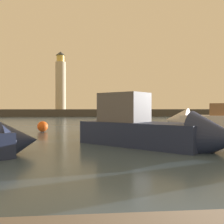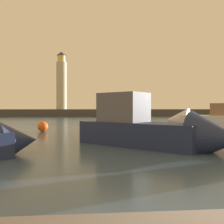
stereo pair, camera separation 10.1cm
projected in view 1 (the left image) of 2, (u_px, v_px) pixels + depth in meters
ground_plane at (103, 123)px, 33.27m from camera, size 220.00×220.00×0.00m
breakwater at (96, 113)px, 63.43m from camera, size 90.58×5.30×1.73m
lighthouse at (61, 82)px, 62.53m from camera, size 2.49×2.49×14.04m
motorboat_1 at (204, 120)px, 25.78m from camera, size 8.65×7.07×3.03m
motorboat_2 at (158, 130)px, 12.97m from camera, size 7.69×7.43×3.32m
mooring_buoy at (43, 126)px, 21.57m from camera, size 0.88×0.88×0.88m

